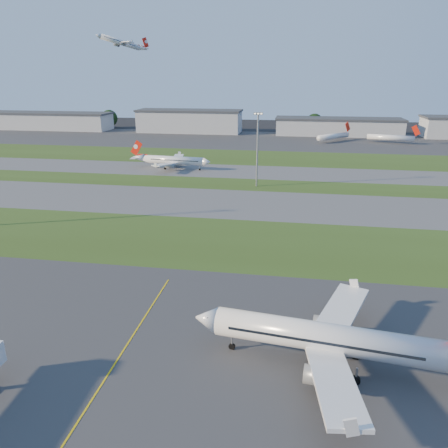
% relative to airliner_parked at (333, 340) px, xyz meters
% --- Properties ---
extents(ground, '(700.00, 700.00, 0.00)m').
position_rel_airliner_parked_xyz_m(ground, '(-34.48, -7.85, -4.30)').
color(ground, black).
rests_on(ground, ground).
extents(apron_near, '(300.00, 70.00, 0.01)m').
position_rel_airliner_parked_xyz_m(apron_near, '(-34.48, -7.85, -4.30)').
color(apron_near, '#333335').
rests_on(apron_near, ground).
extents(grass_strip_a, '(300.00, 34.00, 0.01)m').
position_rel_airliner_parked_xyz_m(grass_strip_a, '(-34.48, 44.15, -4.30)').
color(grass_strip_a, '#334717').
rests_on(grass_strip_a, ground).
extents(taxiway_a, '(300.00, 32.00, 0.01)m').
position_rel_airliner_parked_xyz_m(taxiway_a, '(-34.48, 77.15, -4.30)').
color(taxiway_a, '#515154').
rests_on(taxiway_a, ground).
extents(grass_strip_b, '(300.00, 18.00, 0.01)m').
position_rel_airliner_parked_xyz_m(grass_strip_b, '(-34.48, 102.15, -4.30)').
color(grass_strip_b, '#334717').
rests_on(grass_strip_b, ground).
extents(taxiway_b, '(300.00, 26.00, 0.01)m').
position_rel_airliner_parked_xyz_m(taxiway_b, '(-34.48, 124.15, -4.30)').
color(taxiway_b, '#515154').
rests_on(taxiway_b, ground).
extents(grass_strip_c, '(300.00, 40.00, 0.01)m').
position_rel_airliner_parked_xyz_m(grass_strip_c, '(-34.48, 157.15, -4.30)').
color(grass_strip_c, '#334717').
rests_on(grass_strip_c, ground).
extents(apron_far, '(400.00, 80.00, 0.01)m').
position_rel_airliner_parked_xyz_m(apron_far, '(-34.48, 217.15, -4.30)').
color(apron_far, '#333335').
rests_on(apron_far, ground).
extents(yellow_line, '(0.25, 60.00, 0.02)m').
position_rel_airliner_parked_xyz_m(yellow_line, '(-29.48, -7.85, -4.30)').
color(yellow_line, gold).
rests_on(yellow_line, ground).
extents(airliner_parked, '(39.22, 33.09, 12.26)m').
position_rel_airliner_parked_xyz_m(airliner_parked, '(0.00, 0.00, 0.00)').
color(airliner_parked, white).
rests_on(airliner_parked, ground).
extents(airliner_taxiing, '(32.95, 27.84, 10.29)m').
position_rel_airliner_parked_xyz_m(airliner_taxiing, '(-57.24, 124.96, -0.69)').
color(airliner_taxiing, white).
rests_on(airliner_taxiing, ground).
extents(airliner_departing, '(23.97, 22.20, 9.67)m').
position_rel_airliner_parked_xyz_m(airliner_departing, '(-114.26, 219.51, 52.00)').
color(airliner_departing, white).
extents(mini_jet_near, '(20.73, 22.14, 9.48)m').
position_rel_airliner_parked_xyz_m(mini_jet_near, '(15.50, 216.65, -1.02)').
color(mini_jet_near, white).
rests_on(mini_jet_near, ground).
extents(mini_jet_far, '(28.00, 10.10, 9.48)m').
position_rel_airliner_parked_xyz_m(mini_jet_far, '(48.03, 215.88, -1.02)').
color(mini_jet_far, white).
rests_on(mini_jet_far, ground).
extents(light_mast_centre, '(3.20, 0.70, 25.80)m').
position_rel_airliner_parked_xyz_m(light_mast_centre, '(-19.48, 100.15, 10.51)').
color(light_mast_centre, gray).
rests_on(light_mast_centre, ground).
extents(hangar_far_west, '(91.80, 23.00, 12.20)m').
position_rel_airliner_parked_xyz_m(hangar_far_west, '(-184.48, 247.15, 1.83)').
color(hangar_far_west, '#9B9DA2').
rests_on(hangar_far_west, ground).
extents(hangar_west, '(71.40, 23.00, 15.20)m').
position_rel_airliner_parked_xyz_m(hangar_west, '(-79.48, 247.15, 3.33)').
color(hangar_west, '#9B9DA2').
rests_on(hangar_west, ground).
extents(hangar_east, '(81.60, 23.00, 11.20)m').
position_rel_airliner_parked_xyz_m(hangar_east, '(20.52, 247.15, 1.33)').
color(hangar_east, '#9B9DA2').
rests_on(hangar_east, ground).
extents(tree_far_west, '(11.00, 11.00, 12.00)m').
position_rel_airliner_parked_xyz_m(tree_far_west, '(-224.48, 260.15, 2.18)').
color(tree_far_west, black).
rests_on(tree_far_west, ground).
extents(tree_west, '(12.10, 12.10, 13.20)m').
position_rel_airliner_parked_xyz_m(tree_west, '(-144.48, 262.15, 2.83)').
color(tree_west, black).
rests_on(tree_west, ground).
extents(tree_mid_west, '(9.90, 9.90, 10.80)m').
position_rel_airliner_parked_xyz_m(tree_mid_west, '(-54.48, 258.15, 1.53)').
color(tree_mid_west, black).
rests_on(tree_mid_west, ground).
extents(tree_mid_east, '(11.55, 11.55, 12.60)m').
position_rel_airliner_parked_xyz_m(tree_mid_east, '(5.52, 261.15, 2.51)').
color(tree_mid_east, black).
rests_on(tree_mid_east, ground).
extents(tree_east, '(10.45, 10.45, 11.40)m').
position_rel_airliner_parked_xyz_m(tree_east, '(80.52, 259.15, 1.86)').
color(tree_east, black).
rests_on(tree_east, ground).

